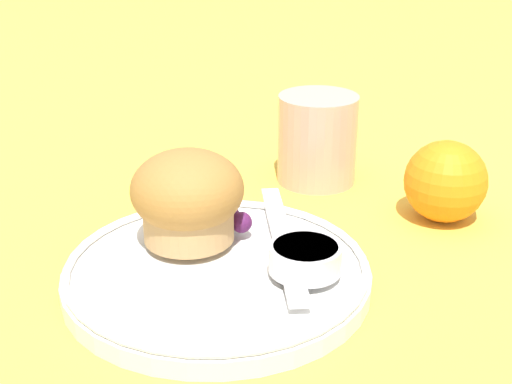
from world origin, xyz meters
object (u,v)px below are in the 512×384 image
orange_fruit (445,181)px  juice_glass (317,139)px  butter_knife (283,239)px  muffin (188,197)px

orange_fruit → juice_glass: 0.14m
butter_knife → orange_fruit: (0.03, 0.16, 0.01)m
butter_knife → orange_fruit: 0.17m
juice_glass → orange_fruit: bearing=11.1°
muffin → orange_fruit: size_ratio=1.20×
juice_glass → butter_knife: bearing=-51.6°
butter_knife → juice_glass: size_ratio=1.91×
orange_fruit → juice_glass: (-0.13, -0.03, 0.01)m
muffin → orange_fruit: 0.23m
muffin → juice_glass: 0.20m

